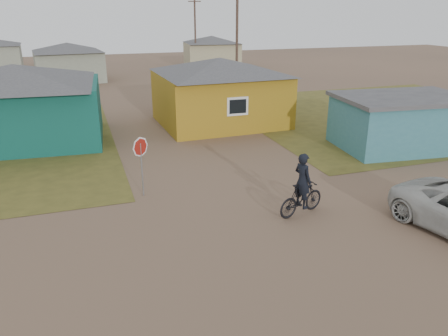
# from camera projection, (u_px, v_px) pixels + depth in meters

# --- Properties ---
(ground) EXTENTS (120.00, 120.00, 0.00)m
(ground) POSITION_uv_depth(u_px,v_px,m) (285.00, 236.00, 13.40)
(ground) COLOR brown
(grass_ne) EXTENTS (20.00, 18.00, 0.00)m
(grass_ne) POSITION_uv_depth(u_px,v_px,m) (388.00, 113.00, 29.16)
(grass_ne) COLOR brown
(grass_ne) RESTS_ON ground
(house_teal) EXTENTS (8.93, 7.08, 4.00)m
(house_teal) POSITION_uv_depth(u_px,v_px,m) (17.00, 103.00, 22.15)
(house_teal) COLOR #0B4038
(house_teal) RESTS_ON ground
(house_yellow) EXTENTS (7.72, 6.76, 3.90)m
(house_yellow) POSITION_uv_depth(u_px,v_px,m) (220.00, 90.00, 25.91)
(house_yellow) COLOR #A07718
(house_yellow) RESTS_ON ground
(shed_turquoise) EXTENTS (6.71, 4.93, 2.60)m
(shed_turquoise) POSITION_uv_depth(u_px,v_px,m) (401.00, 122.00, 21.58)
(shed_turquoise) COLOR teal
(shed_turquoise) RESTS_ON ground
(house_pale_west) EXTENTS (7.04, 6.15, 3.60)m
(house_pale_west) POSITION_uv_depth(u_px,v_px,m) (69.00, 62.00, 41.21)
(house_pale_west) COLOR gray
(house_pale_west) RESTS_ON ground
(house_beige_east) EXTENTS (6.95, 6.05, 3.60)m
(house_beige_east) POSITION_uv_depth(u_px,v_px,m) (212.00, 51.00, 51.35)
(house_beige_east) COLOR tan
(house_beige_east) RESTS_ON ground
(utility_pole_near) EXTENTS (1.40, 0.20, 8.00)m
(utility_pole_near) POSITION_uv_depth(u_px,v_px,m) (237.00, 42.00, 33.50)
(utility_pole_near) COLOR #49362C
(utility_pole_near) RESTS_ON ground
(utility_pole_far) EXTENTS (1.40, 0.20, 8.00)m
(utility_pole_far) POSITION_uv_depth(u_px,v_px,m) (195.00, 32.00, 48.04)
(utility_pole_far) COLOR #49362C
(utility_pole_far) RESTS_ON ground
(stop_sign) EXTENTS (0.73, 0.23, 2.27)m
(stop_sign) POSITION_uv_depth(u_px,v_px,m) (141.00, 153.00, 15.74)
(stop_sign) COLOR gray
(stop_sign) RESTS_ON ground
(cyclist) EXTENTS (1.99, 1.09, 2.17)m
(cyclist) POSITION_uv_depth(u_px,v_px,m) (302.00, 193.00, 14.57)
(cyclist) COLOR black
(cyclist) RESTS_ON ground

